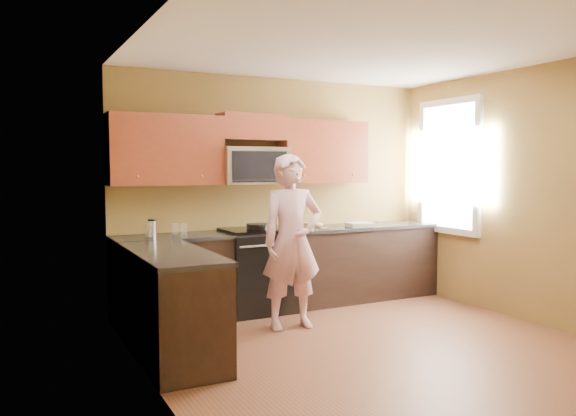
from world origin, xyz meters
TOP-DOWN VIEW (x-y plane):
  - floor at (0.00, 0.00)m, footprint 4.00×4.00m
  - ceiling at (0.00, 0.00)m, footprint 4.00×4.00m
  - wall_back at (0.00, 2.00)m, footprint 4.00×0.00m
  - wall_front at (0.00, -2.00)m, footprint 4.00×0.00m
  - wall_left at (-2.00, 0.00)m, footprint 0.00×4.00m
  - wall_right at (2.00, 0.00)m, footprint 0.00×4.00m
  - cabinet_back_run at (0.00, 1.70)m, footprint 4.00×0.60m
  - cabinet_left_run at (-1.70, 0.60)m, footprint 0.60×1.60m
  - countertop_back at (0.00, 1.69)m, footprint 4.00×0.62m
  - countertop_left at (-1.69, 0.60)m, footprint 0.62×1.60m
  - stove at (-0.40, 1.68)m, footprint 0.76×0.65m
  - microwave at (-0.40, 1.80)m, footprint 0.76×0.40m
  - upper_cab_left at (-1.39, 1.83)m, footprint 1.22×0.33m
  - upper_cab_right at (0.54, 1.83)m, footprint 1.12×0.33m
  - upper_cab_over_mw at (-0.40, 1.83)m, footprint 0.76×0.33m
  - window at (1.98, 1.20)m, footprint 0.06×1.06m
  - woman at (-0.35, 0.91)m, footprint 0.67×0.46m
  - frying_pan at (-0.40, 1.64)m, footprint 0.36×0.51m
  - butter_tub at (0.23, 1.62)m, footprint 0.17×0.17m
  - toast_slice at (0.40, 1.55)m, footprint 0.14×0.14m
  - napkin_a at (-0.14, 1.53)m, footprint 0.11×0.12m
  - napkin_b at (0.40, 1.70)m, footprint 0.13×0.14m
  - dish_towel at (0.90, 1.54)m, footprint 0.33×0.28m
  - travel_mug at (-1.59, 1.70)m, footprint 0.11×0.11m
  - glass_a at (-1.62, 1.69)m, footprint 0.07×0.07m
  - glass_b at (-1.23, 1.76)m, footprint 0.07×0.07m
  - glass_c at (-1.31, 1.80)m, footprint 0.08×0.08m

SIDE VIEW (x-z plane):
  - floor at x=0.00m, z-range 0.00..0.00m
  - cabinet_back_run at x=0.00m, z-range 0.00..0.88m
  - cabinet_left_run at x=-1.70m, z-range 0.00..0.88m
  - stove at x=-0.40m, z-range 0.00..0.95m
  - woman at x=-0.35m, z-range 0.00..1.77m
  - countertop_back at x=0.00m, z-range 0.88..0.92m
  - countertop_left at x=-1.69m, z-range 0.88..0.92m
  - travel_mug at x=-1.59m, z-range 0.83..1.01m
  - butter_tub at x=0.23m, z-range 0.87..0.97m
  - toast_slice at x=0.40m, z-range 0.92..0.93m
  - dish_towel at x=0.90m, z-range 0.92..0.97m
  - frying_pan at x=-0.40m, z-range 0.92..0.98m
  - napkin_a at x=-0.14m, z-range 0.92..0.98m
  - napkin_b at x=0.40m, z-range 0.92..0.99m
  - glass_a at x=-1.62m, z-range 0.92..1.04m
  - glass_b at x=-1.23m, z-range 0.92..1.04m
  - glass_c at x=-1.31m, z-range 0.92..1.04m
  - wall_back at x=0.00m, z-range -0.65..3.35m
  - wall_front at x=0.00m, z-range -0.65..3.35m
  - wall_left at x=-2.00m, z-range -0.65..3.35m
  - wall_right at x=2.00m, z-range -0.65..3.35m
  - microwave at x=-0.40m, z-range 1.24..1.66m
  - upper_cab_left at x=-1.39m, z-range 1.07..1.82m
  - upper_cab_right at x=0.54m, z-range 1.07..1.82m
  - window at x=1.98m, z-range 0.82..2.48m
  - upper_cab_over_mw at x=-0.40m, z-range 1.95..2.25m
  - ceiling at x=0.00m, z-range 2.70..2.70m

